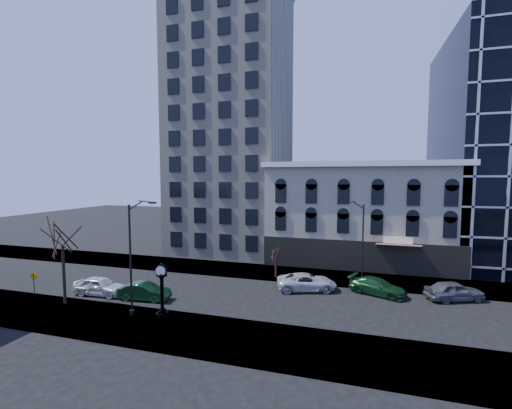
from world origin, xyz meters
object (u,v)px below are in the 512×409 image
(car_near_b, at_px, (145,291))
(street_lamp_near, at_px, (138,227))
(car_near_a, at_px, (100,286))
(street_clock, at_px, (162,292))
(warning_sign, at_px, (34,280))

(car_near_b, bearing_deg, street_lamp_near, -156.55)
(street_lamp_near, xyz_separation_m, car_near_b, (-1.90, 3.36, -6.22))
(car_near_a, relative_size, car_near_b, 1.07)
(street_lamp_near, bearing_deg, car_near_b, 112.67)
(street_clock, xyz_separation_m, car_near_b, (-3.56, 2.88, -1.25))
(car_near_a, bearing_deg, car_near_b, -92.54)
(warning_sign, height_order, car_near_a, warning_sign)
(car_near_a, distance_m, car_near_b, 4.64)
(street_clock, relative_size, car_near_a, 0.86)
(warning_sign, xyz_separation_m, car_near_b, (9.30, 2.70, -1.00))
(warning_sign, bearing_deg, street_lamp_near, -20.87)
(car_near_a, height_order, car_near_b, car_near_a)
(warning_sign, bearing_deg, street_clock, -18.33)
(warning_sign, bearing_deg, car_near_a, 12.11)
(street_clock, bearing_deg, car_near_a, 146.49)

